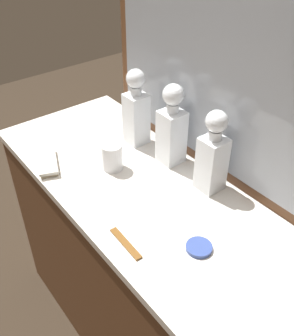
# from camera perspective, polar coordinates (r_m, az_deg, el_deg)

# --- Properties ---
(ground_plane) EXTENTS (6.00, 6.00, 0.00)m
(ground_plane) POSITION_cam_1_polar(r_m,az_deg,el_deg) (1.94, 0.00, -22.98)
(ground_plane) COLOR #2D2319
(dresser) EXTENTS (1.28, 0.52, 0.87)m
(dresser) POSITION_cam_1_polar(r_m,az_deg,el_deg) (1.58, 0.00, -15.05)
(dresser) COLOR brown
(dresser) RESTS_ON ground_plane
(dresser_mirror) EXTENTS (0.92, 0.03, 0.73)m
(dresser_mirror) POSITION_cam_1_polar(r_m,az_deg,el_deg) (1.22, 9.37, 15.03)
(dresser_mirror) COLOR brown
(dresser_mirror) RESTS_ON dresser
(crystal_decanter_front) EXTENTS (0.08, 0.08, 0.28)m
(crystal_decanter_front) POSITION_cam_1_polar(r_m,az_deg,el_deg) (1.22, 9.53, 1.31)
(crystal_decanter_front) COLOR white
(crystal_decanter_front) RESTS_ON dresser
(crystal_decanter_far_right) EXTENTS (0.08, 0.08, 0.29)m
(crystal_decanter_far_right) POSITION_cam_1_polar(r_m,az_deg,el_deg) (1.43, -1.58, 7.86)
(crystal_decanter_far_right) COLOR white
(crystal_decanter_far_right) RESTS_ON dresser
(crystal_decanter_center) EXTENTS (0.08, 0.08, 0.29)m
(crystal_decanter_center) POSITION_cam_1_polar(r_m,az_deg,el_deg) (1.33, 3.62, 5.28)
(crystal_decanter_center) COLOR white
(crystal_decanter_center) RESTS_ON dresser
(crystal_tumbler_rear) EXTENTS (0.07, 0.07, 0.10)m
(crystal_tumbler_rear) POSITION_cam_1_polar(r_m,az_deg,el_deg) (1.33, -5.11, 1.53)
(crystal_tumbler_rear) COLOR white
(crystal_tumbler_rear) RESTS_ON dresser
(silver_brush_far_left) EXTENTS (0.18, 0.12, 0.02)m
(silver_brush_far_left) POSITION_cam_1_polar(r_m,az_deg,el_deg) (1.40, -14.37, 0.84)
(silver_brush_far_left) COLOR #B7A88C
(silver_brush_far_left) RESTS_ON dresser
(porcelain_dish) EXTENTS (0.07, 0.07, 0.01)m
(porcelain_dish) POSITION_cam_1_polar(r_m,az_deg,el_deg) (1.08, 7.62, -11.47)
(porcelain_dish) COLOR #33478C
(porcelain_dish) RESTS_ON dresser
(tortoiseshell_comb) EXTENTS (0.13, 0.03, 0.01)m
(tortoiseshell_comb) POSITION_cam_1_polar(r_m,az_deg,el_deg) (1.09, -3.16, -10.97)
(tortoiseshell_comb) COLOR brown
(tortoiseshell_comb) RESTS_ON dresser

